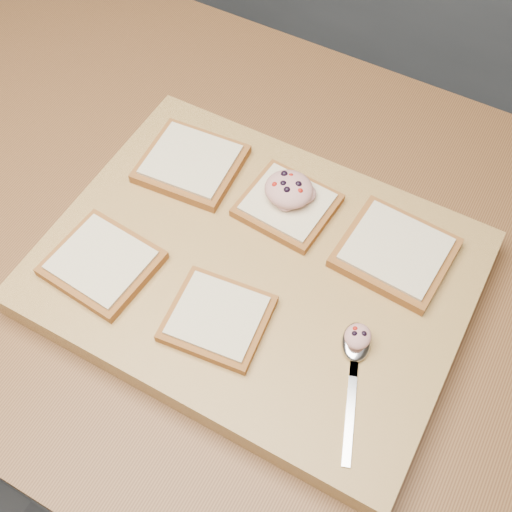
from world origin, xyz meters
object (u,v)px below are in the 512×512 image
at_px(cutting_board, 256,272).
at_px(spoon, 355,352).
at_px(tuna_salad_dollop, 289,189).
at_px(bread_far_center, 288,205).

relative_size(cutting_board, spoon, 3.15).
distance_m(cutting_board, tuna_salad_dollop, 0.11).
relative_size(cutting_board, tuna_salad_dollop, 8.12).
bearing_deg(bread_far_center, tuna_salad_dollop, 111.11).
distance_m(bread_far_center, spoon, 0.22).
bearing_deg(bread_far_center, cutting_board, -86.74).
bearing_deg(cutting_board, bread_far_center, 93.26).
distance_m(cutting_board, spoon, 0.17).
relative_size(cutting_board, bread_far_center, 4.26).
bearing_deg(tuna_salad_dollop, bread_far_center, -68.89).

